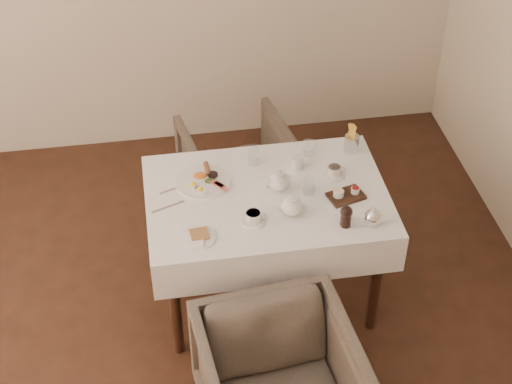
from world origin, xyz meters
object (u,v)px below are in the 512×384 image
object	(u,v)px
table	(267,211)
breakfast_plate	(203,181)
armchair_far	(237,168)
teapot_centre	(279,180)

from	to	relation	value
table	breakfast_plate	xyz separation A→B (m)	(-0.32, 0.16, 0.13)
armchair_far	breakfast_plate	bearing A→B (deg)	56.88
table	teapot_centre	size ratio (longest dim) A/B	7.88
armchair_far	teapot_centre	bearing A→B (deg)	87.35
armchair_far	table	bearing A→B (deg)	82.28
armchair_far	breakfast_plate	size ratio (longest dim) A/B	2.26
breakfast_plate	teapot_centre	xyz separation A→B (m)	(0.39, -0.13, 0.05)
table	armchair_far	world-z (taller)	table
armchair_far	teapot_centre	xyz separation A→B (m)	(0.12, -0.80, 0.52)
breakfast_plate	armchair_far	bearing A→B (deg)	91.63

